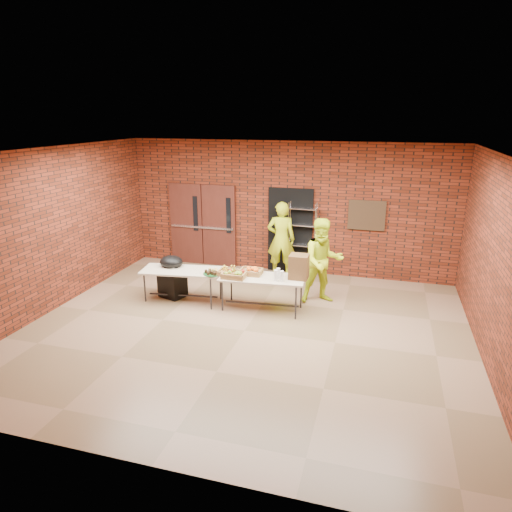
{
  "coord_description": "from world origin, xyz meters",
  "views": [
    {
      "loc": [
        2.29,
        -7.21,
        3.81
      ],
      "look_at": [
        -0.18,
        1.4,
        1.0
      ],
      "focal_mm": 32.0,
      "sensor_mm": 36.0,
      "label": 1
    }
  ],
  "objects": [
    {
      "name": "room",
      "position": [
        0.0,
        0.0,
        1.6
      ],
      "size": [
        8.08,
        7.08,
        3.28
      ],
      "color": "brown",
      "rests_on": "ground"
    },
    {
      "name": "double_doors",
      "position": [
        -2.2,
        3.44,
        1.05
      ],
      "size": [
        1.78,
        0.12,
        2.1
      ],
      "color": "#461C14",
      "rests_on": "room"
    },
    {
      "name": "dark_doorway",
      "position": [
        0.1,
        3.46,
        1.05
      ],
      "size": [
        1.1,
        0.06,
        2.1
      ],
      "primitive_type": "cube",
      "color": "black",
      "rests_on": "room"
    },
    {
      "name": "bronze_plaque",
      "position": [
        1.9,
        3.45,
        1.55
      ],
      "size": [
        0.85,
        0.04,
        0.7
      ],
      "primitive_type": "cube",
      "color": "#382616",
      "rests_on": "room"
    },
    {
      "name": "wire_rack",
      "position": [
        0.43,
        3.32,
        0.9
      ],
      "size": [
        0.67,
        0.24,
        1.8
      ],
      "primitive_type": null,
      "rotation": [
        0.0,
        0.0,
        -0.02
      ],
      "color": "silver",
      "rests_on": "room"
    },
    {
      "name": "table_left",
      "position": [
        -1.68,
        1.01,
        0.63
      ],
      "size": [
        1.75,
        0.92,
        0.69
      ],
      "rotation": [
        0.0,
        0.0,
        0.14
      ],
      "color": "#C2AD94",
      "rests_on": "room"
    },
    {
      "name": "table_right",
      "position": [
        0.05,
        1.02,
        0.63
      ],
      "size": [
        1.74,
        0.86,
        0.69
      ],
      "rotation": [
        0.0,
        0.0,
        0.09
      ],
      "color": "#C2AD94",
      "rests_on": "room"
    },
    {
      "name": "basket_bananas",
      "position": [
        -0.64,
        0.97,
        0.75
      ],
      "size": [
        0.4,
        0.31,
        0.12
      ],
      "color": "olive",
      "rests_on": "table_right"
    },
    {
      "name": "basket_oranges",
      "position": [
        -0.21,
        1.13,
        0.75
      ],
      "size": [
        0.43,
        0.34,
        0.14
      ],
      "color": "olive",
      "rests_on": "table_right"
    },
    {
      "name": "basket_apples",
      "position": [
        -0.47,
        0.84,
        0.75
      ],
      "size": [
        0.46,
        0.36,
        0.14
      ],
      "color": "olive",
      "rests_on": "table_right"
    },
    {
      "name": "muffin_tray",
      "position": [
        -0.96,
        0.94,
        0.73
      ],
      "size": [
        0.4,
        0.4,
        0.1
      ],
      "color": "#13491E",
      "rests_on": "table_left"
    },
    {
      "name": "napkin_box",
      "position": [
        -1.95,
        1.06,
        0.72
      ],
      "size": [
        0.18,
        0.12,
        0.06
      ],
      "primitive_type": "cube",
      "color": "white",
      "rests_on": "table_left"
    },
    {
      "name": "coffee_dispenser",
      "position": [
        0.76,
        1.16,
        0.93
      ],
      "size": [
        0.37,
        0.33,
        0.48
      ],
      "primitive_type": "cube",
      "color": "brown",
      "rests_on": "table_right"
    },
    {
      "name": "cup_stack_front",
      "position": [
        0.37,
        0.88,
        0.8
      ],
      "size": [
        0.07,
        0.07,
        0.22
      ],
      "primitive_type": "cylinder",
      "color": "white",
      "rests_on": "table_right"
    },
    {
      "name": "cup_stack_mid",
      "position": [
        0.49,
        0.88,
        0.8
      ],
      "size": [
        0.07,
        0.07,
        0.22
      ],
      "primitive_type": "cylinder",
      "color": "white",
      "rests_on": "table_right"
    },
    {
      "name": "cup_stack_back",
      "position": [
        0.39,
        1.01,
        0.8
      ],
      "size": [
        0.07,
        0.07,
        0.22
      ],
      "primitive_type": "cylinder",
      "color": "white",
      "rests_on": "table_right"
    },
    {
      "name": "covered_grill",
      "position": [
        -1.98,
        1.15,
        0.46
      ],
      "size": [
        0.61,
        0.56,
        0.92
      ],
      "rotation": [
        0.0,
        0.0,
        -0.34
      ],
      "color": "black",
      "rests_on": "room"
    },
    {
      "name": "volunteer_woman",
      "position": [
        -0.04,
        3.1,
        0.92
      ],
      "size": [
        0.73,
        0.55,
        1.83
      ],
      "primitive_type": "imported",
      "rotation": [
        0.0,
        0.0,
        3.31
      ],
      "color": "#C3DB18",
      "rests_on": "room"
    },
    {
      "name": "volunteer_man",
      "position": [
        1.15,
        1.76,
        0.89
      ],
      "size": [
        1.07,
        0.97,
        1.79
      ],
      "primitive_type": "imported",
      "rotation": [
        0.0,
        0.0,
        0.42
      ],
      "color": "#C3DB18",
      "rests_on": "room"
    }
  ]
}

